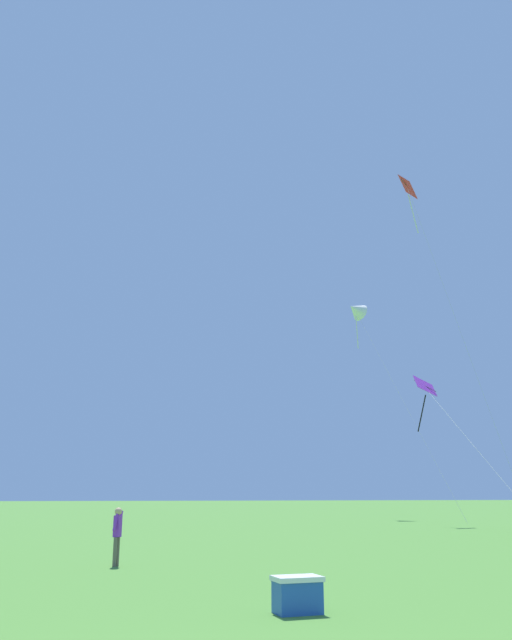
% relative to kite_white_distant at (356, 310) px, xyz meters
% --- Properties ---
extents(kite_white_distant, '(1.80, 11.53, 15.62)m').
position_rel_kite_white_distant_xyz_m(kite_white_distant, '(0.00, 0.00, 0.00)').
color(kite_white_distant, white).
rests_on(kite_white_distant, ground_plane).
extents(kite_red_high, '(2.96, 6.82, 22.40)m').
position_rel_kite_white_distant_xyz_m(kite_red_high, '(0.81, -7.07, 5.68)').
color(kite_red_high, red).
rests_on(kite_red_high, ground_plane).
extents(kite_purple_streamer, '(1.93, 9.50, 7.65)m').
position_rel_kite_white_distant_xyz_m(kite_purple_streamer, '(-2.49, -12.11, -8.27)').
color(kite_purple_streamer, purple).
rests_on(kite_purple_streamer, ground_plane).
extents(person_child_small, '(0.26, 0.34, 1.18)m').
position_rel_kite_white_distant_xyz_m(person_child_small, '(-19.91, -26.51, -14.08)').
color(person_child_small, '#665B4C').
rests_on(person_child_small, ground_plane).
extents(picnic_cooler, '(0.60, 0.40, 0.44)m').
position_rel_kite_white_distant_xyz_m(picnic_cooler, '(-18.42, -32.85, -14.56)').
color(picnic_cooler, '#2351B2').
rests_on(picnic_cooler, ground_plane).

